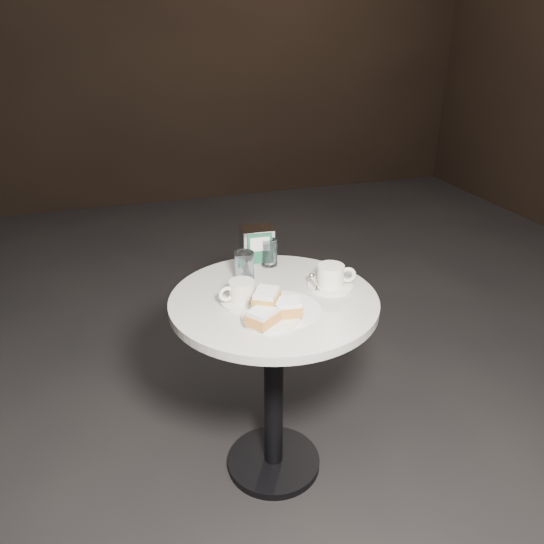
{
  "coord_description": "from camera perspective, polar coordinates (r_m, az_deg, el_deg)",
  "views": [
    {
      "loc": [
        -0.48,
        -1.48,
        1.58
      ],
      "look_at": [
        0.0,
        0.02,
        0.83
      ],
      "focal_mm": 35.0,
      "sensor_mm": 36.0,
      "label": 1
    }
  ],
  "objects": [
    {
      "name": "ground",
      "position": [
        2.22,
        0.17,
        -19.93
      ],
      "size": [
        7.0,
        7.0,
        0.0
      ],
      "primitive_type": "plane",
      "color": "black",
      "rests_on": "ground"
    },
    {
      "name": "cafe_table",
      "position": [
        1.87,
        0.19,
        -8.1
      ],
      "size": [
        0.7,
        0.7,
        0.74
      ],
      "color": "black",
      "rests_on": "ground"
    },
    {
      "name": "sugar_spill",
      "position": [
        1.7,
        1.06,
        -4.03
      ],
      "size": [
        0.29,
        0.29,
        0.0
      ],
      "primitive_type": "cylinder",
      "rotation": [
        0.0,
        0.0,
        -0.18
      ],
      "color": "white",
      "rests_on": "cafe_table"
    },
    {
      "name": "beignet_plate",
      "position": [
        1.63,
        -0.05,
        -4.18
      ],
      "size": [
        0.23,
        0.23,
        0.09
      ],
      "rotation": [
        0.0,
        0.0,
        0.31
      ],
      "color": "silver",
      "rests_on": "cafe_table"
    },
    {
      "name": "coffee_cup_left",
      "position": [
        1.73,
        -3.3,
        -2.31
      ],
      "size": [
        0.17,
        0.17,
        0.08
      ],
      "rotation": [
        0.0,
        0.0,
        0.16
      ],
      "color": "silver",
      "rests_on": "cafe_table"
    },
    {
      "name": "coffee_cup_right",
      "position": [
        1.83,
        6.36,
        -0.62
      ],
      "size": [
        0.2,
        0.2,
        0.08
      ],
      "rotation": [
        0.0,
        0.0,
        -0.3
      ],
      "color": "white",
      "rests_on": "cafe_table"
    },
    {
      "name": "water_glass_left",
      "position": [
        1.86,
        -2.97,
        0.53
      ],
      "size": [
        0.09,
        0.09,
        0.11
      ],
      "rotation": [
        0.0,
        0.0,
        -0.33
      ],
      "color": "white",
      "rests_on": "cafe_table"
    },
    {
      "name": "water_glass_right",
      "position": [
        1.99,
        -0.34,
        2.16
      ],
      "size": [
        0.07,
        0.07,
        0.11
      ],
      "rotation": [
        0.0,
        0.0,
        -0.12
      ],
      "color": "silver",
      "rests_on": "cafe_table"
    },
    {
      "name": "napkin_dispenser",
      "position": [
        2.0,
        -1.62,
        2.91
      ],
      "size": [
        0.12,
        0.11,
        0.14
      ],
      "rotation": [
        0.0,
        0.0,
        -0.07
      ],
      "color": "silver",
      "rests_on": "cafe_table"
    }
  ]
}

